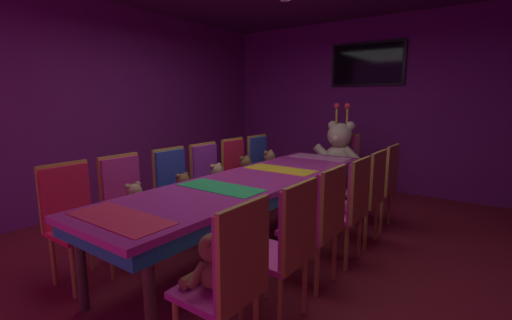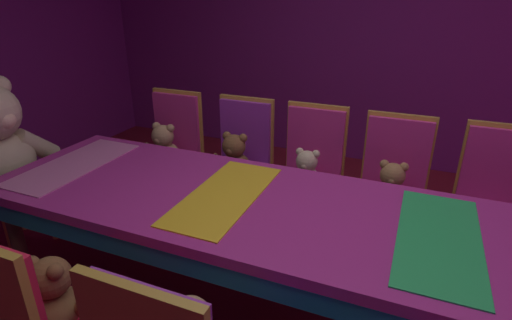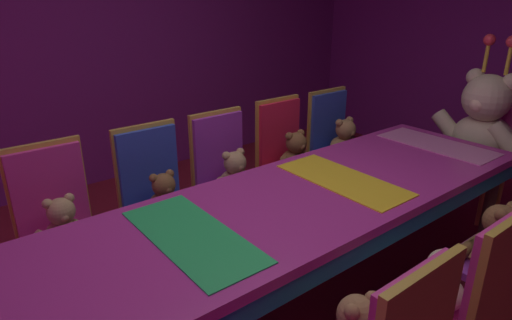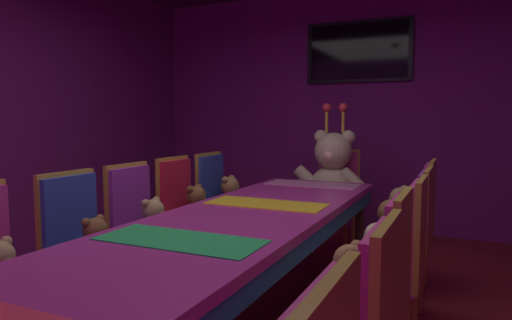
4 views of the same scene
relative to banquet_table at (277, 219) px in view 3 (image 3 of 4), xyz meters
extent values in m
cube|color=#721E72|center=(-2.60, 0.00, 0.74)|extent=(0.12, 6.40, 2.80)
cube|color=#B22D8C|center=(0.00, 0.00, 0.06)|extent=(0.90, 3.43, 0.05)
cube|color=teal|center=(0.00, 0.00, -0.02)|extent=(0.88, 3.36, 0.10)
cylinder|color=#4C3826|center=(0.38, 1.55, -0.31)|extent=(0.07, 0.07, 0.69)
cylinder|color=#4C3826|center=(-0.38, 1.55, -0.31)|extent=(0.07, 0.07, 0.69)
cube|color=green|center=(0.00, -0.49, 0.09)|extent=(0.77, 0.32, 0.01)
cube|color=yellow|center=(0.00, 0.49, 0.09)|extent=(0.77, 0.32, 0.01)
cube|color=pink|center=(0.00, 1.46, 0.09)|extent=(0.77, 0.32, 0.01)
cube|color=#CC338C|center=(-0.76, -0.84, -0.22)|extent=(0.40, 0.40, 0.04)
cube|color=#CC338C|center=(-0.94, -0.84, 0.05)|extent=(0.05, 0.38, 0.50)
cube|color=gold|center=(-0.96, -0.84, 0.05)|extent=(0.03, 0.41, 0.55)
cylinder|color=gold|center=(-0.60, -0.68, -0.45)|extent=(0.04, 0.04, 0.42)
cylinder|color=gold|center=(-0.60, -1.00, -0.45)|extent=(0.04, 0.04, 0.42)
cylinder|color=gold|center=(-0.92, -0.68, -0.45)|extent=(0.04, 0.04, 0.42)
cylinder|color=gold|center=(-0.92, -1.00, -0.45)|extent=(0.04, 0.04, 0.42)
ellipsoid|color=tan|center=(-0.76, -0.84, -0.12)|extent=(0.18, 0.18, 0.14)
sphere|color=tan|center=(-0.74, -0.84, 0.01)|extent=(0.14, 0.14, 0.14)
sphere|color=tan|center=(-0.69, -0.84, 0.00)|extent=(0.05, 0.05, 0.05)
sphere|color=tan|center=(-0.76, -0.78, 0.06)|extent=(0.05, 0.05, 0.05)
sphere|color=tan|center=(-0.76, -0.89, 0.06)|extent=(0.05, 0.05, 0.05)
cylinder|color=tan|center=(-0.72, -0.75, -0.10)|extent=(0.05, 0.13, 0.12)
cylinder|color=tan|center=(-0.72, -0.92, -0.10)|extent=(0.05, 0.13, 0.12)
cylinder|color=tan|center=(-0.64, -0.79, -0.17)|extent=(0.06, 0.13, 0.06)
cylinder|color=tan|center=(-0.64, -0.88, -0.17)|extent=(0.06, 0.13, 0.06)
cube|color=#2D47B2|center=(-0.74, -0.26, -0.22)|extent=(0.40, 0.40, 0.04)
cube|color=#2D47B2|center=(-0.92, -0.26, 0.05)|extent=(0.05, 0.38, 0.50)
cube|color=gold|center=(-0.94, -0.26, 0.05)|extent=(0.03, 0.41, 0.55)
cylinder|color=gold|center=(-0.58, -0.10, -0.45)|extent=(0.04, 0.04, 0.42)
cylinder|color=gold|center=(-0.58, -0.42, -0.45)|extent=(0.04, 0.04, 0.42)
cylinder|color=gold|center=(-0.90, -0.10, -0.45)|extent=(0.04, 0.04, 0.42)
cylinder|color=gold|center=(-0.90, -0.42, -0.45)|extent=(0.04, 0.04, 0.42)
ellipsoid|color=brown|center=(-0.74, -0.26, -0.12)|extent=(0.18, 0.18, 0.14)
sphere|color=brown|center=(-0.72, -0.26, 0.01)|extent=(0.14, 0.14, 0.14)
sphere|color=#99663C|center=(-0.67, -0.26, 0.00)|extent=(0.05, 0.05, 0.05)
sphere|color=brown|center=(-0.74, -0.21, 0.06)|extent=(0.05, 0.05, 0.05)
sphere|color=brown|center=(-0.74, -0.31, 0.06)|extent=(0.05, 0.05, 0.05)
cylinder|color=brown|center=(-0.70, -0.17, -0.11)|extent=(0.05, 0.12, 0.12)
cylinder|color=brown|center=(-0.70, -0.35, -0.11)|extent=(0.05, 0.12, 0.12)
cylinder|color=brown|center=(-0.62, -0.21, -0.17)|extent=(0.06, 0.13, 0.06)
cylinder|color=brown|center=(-0.62, -0.31, -0.17)|extent=(0.06, 0.13, 0.06)
cube|color=purple|center=(-0.73, 0.26, -0.22)|extent=(0.40, 0.40, 0.04)
cube|color=purple|center=(-0.91, 0.26, 0.05)|extent=(0.05, 0.38, 0.50)
cube|color=gold|center=(-0.93, 0.26, 0.05)|extent=(0.03, 0.41, 0.55)
cylinder|color=gold|center=(-0.57, 0.42, -0.45)|extent=(0.04, 0.04, 0.42)
cylinder|color=gold|center=(-0.57, 0.10, -0.45)|extent=(0.04, 0.04, 0.42)
cylinder|color=gold|center=(-0.89, 0.42, -0.45)|extent=(0.04, 0.04, 0.42)
cylinder|color=gold|center=(-0.89, 0.10, -0.45)|extent=(0.04, 0.04, 0.42)
ellipsoid|color=tan|center=(-0.73, 0.26, -0.11)|extent=(0.19, 0.19, 0.15)
sphere|color=tan|center=(-0.72, 0.26, 0.02)|extent=(0.15, 0.15, 0.15)
sphere|color=tan|center=(-0.66, 0.26, 0.01)|extent=(0.06, 0.06, 0.06)
sphere|color=tan|center=(-0.73, 0.31, 0.08)|extent=(0.06, 0.06, 0.06)
sphere|color=tan|center=(-0.73, 0.20, 0.08)|extent=(0.06, 0.06, 0.06)
cylinder|color=tan|center=(-0.69, 0.35, -0.10)|extent=(0.05, 0.13, 0.13)
cylinder|color=tan|center=(-0.69, 0.16, -0.10)|extent=(0.05, 0.13, 0.13)
cylinder|color=tan|center=(-0.61, 0.31, -0.17)|extent=(0.06, 0.14, 0.06)
cylinder|color=tan|center=(-0.61, 0.20, -0.17)|extent=(0.06, 0.14, 0.06)
cube|color=red|center=(-0.76, 0.83, -0.22)|extent=(0.40, 0.40, 0.04)
cube|color=red|center=(-0.94, 0.83, 0.05)|extent=(0.05, 0.38, 0.50)
cube|color=gold|center=(-0.96, 0.83, 0.05)|extent=(0.03, 0.41, 0.55)
cylinder|color=gold|center=(-0.60, 0.99, -0.45)|extent=(0.04, 0.04, 0.42)
cylinder|color=gold|center=(-0.60, 0.67, -0.45)|extent=(0.04, 0.04, 0.42)
cylinder|color=gold|center=(-0.92, 0.99, -0.45)|extent=(0.04, 0.04, 0.42)
cylinder|color=gold|center=(-0.92, 0.67, -0.45)|extent=(0.04, 0.04, 0.42)
ellipsoid|color=brown|center=(-0.76, 0.83, -0.11)|extent=(0.20, 0.20, 0.16)
sphere|color=brown|center=(-0.75, 0.83, 0.03)|extent=(0.16, 0.16, 0.16)
sphere|color=#99663C|center=(-0.69, 0.83, 0.02)|extent=(0.06, 0.06, 0.06)
sphere|color=brown|center=(-0.76, 0.89, 0.09)|extent=(0.06, 0.06, 0.06)
sphere|color=brown|center=(-0.76, 0.78, 0.09)|extent=(0.06, 0.06, 0.06)
cylinder|color=brown|center=(-0.72, 0.93, -0.10)|extent=(0.05, 0.14, 0.13)
cylinder|color=brown|center=(-0.72, 0.74, -0.10)|extent=(0.05, 0.14, 0.13)
cylinder|color=brown|center=(-0.64, 0.89, -0.16)|extent=(0.07, 0.15, 0.07)
cylinder|color=brown|center=(-0.64, 0.78, -0.16)|extent=(0.07, 0.15, 0.07)
cube|color=#2D47B2|center=(-0.74, 1.36, -0.22)|extent=(0.40, 0.40, 0.04)
cube|color=#2D47B2|center=(-0.92, 1.36, 0.05)|extent=(0.05, 0.38, 0.50)
cube|color=gold|center=(-0.94, 1.36, 0.05)|extent=(0.03, 0.41, 0.55)
cylinder|color=gold|center=(-0.58, 1.52, -0.45)|extent=(0.04, 0.04, 0.42)
cylinder|color=gold|center=(-0.58, 1.20, -0.45)|extent=(0.04, 0.04, 0.42)
cylinder|color=gold|center=(-0.90, 1.52, -0.45)|extent=(0.04, 0.04, 0.42)
cylinder|color=gold|center=(-0.90, 1.20, -0.45)|extent=(0.04, 0.04, 0.42)
ellipsoid|color=#9E7247|center=(-0.74, 1.36, -0.11)|extent=(0.20, 0.20, 0.16)
sphere|color=#9E7247|center=(-0.72, 1.36, 0.04)|extent=(0.16, 0.16, 0.16)
sphere|color=tan|center=(-0.67, 1.36, 0.03)|extent=(0.06, 0.06, 0.06)
sphere|color=#9E7247|center=(-0.74, 1.42, 0.10)|extent=(0.06, 0.06, 0.06)
sphere|color=#9E7247|center=(-0.74, 1.30, 0.10)|extent=(0.06, 0.06, 0.06)
cylinder|color=#9E7247|center=(-0.70, 1.46, -0.09)|extent=(0.06, 0.14, 0.13)
cylinder|color=#9E7247|center=(-0.70, 1.26, -0.09)|extent=(0.06, 0.14, 0.13)
cylinder|color=#9E7247|center=(-0.61, 1.41, -0.16)|extent=(0.07, 0.15, 0.07)
cylinder|color=#9E7247|center=(-0.61, 1.30, -0.16)|extent=(0.07, 0.15, 0.07)
sphere|color=#9E7247|center=(0.72, -0.25, 0.01)|extent=(0.15, 0.15, 0.15)
sphere|color=tan|center=(0.67, -0.25, 0.00)|extent=(0.05, 0.05, 0.05)
sphere|color=#9E7247|center=(0.73, -0.30, 0.07)|extent=(0.05, 0.05, 0.05)
sphere|color=#9E7247|center=(0.73, -0.19, 0.07)|extent=(0.05, 0.05, 0.05)
cube|color=#CC338C|center=(0.76, 0.28, -0.22)|extent=(0.40, 0.40, 0.04)
cube|color=#CC338C|center=(0.94, 0.28, 0.05)|extent=(0.05, 0.38, 0.50)
cube|color=gold|center=(0.96, 0.28, 0.05)|extent=(0.03, 0.41, 0.55)
cylinder|color=gold|center=(0.60, 0.44, -0.45)|extent=(0.04, 0.04, 0.42)
ellipsoid|color=beige|center=(0.76, 0.28, -0.12)|extent=(0.17, 0.17, 0.14)
sphere|color=beige|center=(0.74, 0.28, 0.01)|extent=(0.14, 0.14, 0.14)
sphere|color=#FDDCAD|center=(0.69, 0.28, 0.00)|extent=(0.05, 0.05, 0.05)
sphere|color=beige|center=(0.76, 0.23, 0.06)|extent=(0.05, 0.05, 0.05)
sphere|color=beige|center=(0.76, 0.33, 0.06)|extent=(0.05, 0.05, 0.05)
cylinder|color=beige|center=(0.72, 0.19, -0.11)|extent=(0.05, 0.12, 0.12)
cylinder|color=beige|center=(0.72, 0.37, -0.11)|extent=(0.05, 0.12, 0.12)
cylinder|color=beige|center=(0.64, 0.23, -0.17)|extent=(0.06, 0.13, 0.06)
cylinder|color=beige|center=(0.64, 0.32, -0.17)|extent=(0.06, 0.13, 0.06)
cube|color=purple|center=(0.75, 0.79, -0.22)|extent=(0.40, 0.40, 0.04)
cylinder|color=gold|center=(0.59, 0.95, -0.45)|extent=(0.04, 0.04, 0.42)
cylinder|color=gold|center=(0.59, 0.63, -0.45)|extent=(0.04, 0.04, 0.42)
ellipsoid|color=brown|center=(0.75, 0.79, -0.11)|extent=(0.20, 0.20, 0.16)
sphere|color=brown|center=(0.73, 0.79, 0.04)|extent=(0.16, 0.16, 0.16)
sphere|color=#99663C|center=(0.68, 0.79, 0.02)|extent=(0.06, 0.06, 0.06)
sphere|color=brown|center=(0.75, 0.73, 0.10)|extent=(0.06, 0.06, 0.06)
cylinder|color=brown|center=(0.71, 0.69, -0.09)|extent=(0.06, 0.14, 0.13)
cylinder|color=brown|center=(0.71, 0.89, -0.09)|extent=(0.06, 0.14, 0.13)
cylinder|color=brown|center=(0.62, 0.74, -0.16)|extent=(0.07, 0.15, 0.07)
cylinder|color=brown|center=(0.62, 0.84, -0.16)|extent=(0.07, 0.15, 0.07)
cylinder|color=gold|center=(0.58, 1.52, -0.45)|extent=(0.04, 0.04, 0.42)
cylinder|color=gold|center=(0.58, 1.20, -0.45)|extent=(0.04, 0.04, 0.42)
cylinder|color=tan|center=(0.61, 1.31, -0.16)|extent=(0.07, 0.15, 0.07)
cube|color=#CC338C|center=(0.00, 2.14, -0.22)|extent=(0.40, 0.40, 0.04)
cube|color=#CC338C|center=(0.00, 2.32, 0.05)|extent=(0.38, 0.05, 0.50)
cube|color=gold|center=(0.00, 2.34, 0.05)|extent=(0.41, 0.03, 0.55)
cylinder|color=gold|center=(0.16, 2.30, -0.45)|extent=(0.04, 0.04, 0.42)
cylinder|color=gold|center=(0.16, 1.98, -0.45)|extent=(0.04, 0.04, 0.42)
cylinder|color=gold|center=(-0.16, 2.30, -0.45)|extent=(0.04, 0.04, 0.42)
cylinder|color=gold|center=(-0.16, 1.98, -0.45)|extent=(0.04, 0.04, 0.42)
ellipsoid|color=beige|center=(0.00, 2.14, 0.00)|extent=(0.45, 0.45, 0.36)
sphere|color=beige|center=(0.00, 2.10, 0.32)|extent=(0.36, 0.36, 0.36)
sphere|color=#FDDCAD|center=(0.00, 1.98, 0.29)|extent=(0.13, 0.13, 0.13)
sphere|color=beige|center=(0.13, 2.14, 0.46)|extent=(0.13, 0.13, 0.13)
sphere|color=beige|center=(-0.13, 2.14, 0.46)|extent=(0.13, 0.13, 0.13)
cylinder|color=beige|center=(0.22, 2.04, 0.04)|extent=(0.32, 0.12, 0.30)
cylinder|color=beige|center=(-0.22, 2.04, 0.04)|extent=(0.32, 0.12, 0.30)
cylinder|color=beige|center=(0.12, 1.85, -0.12)|extent=(0.33, 0.15, 0.15)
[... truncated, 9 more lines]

